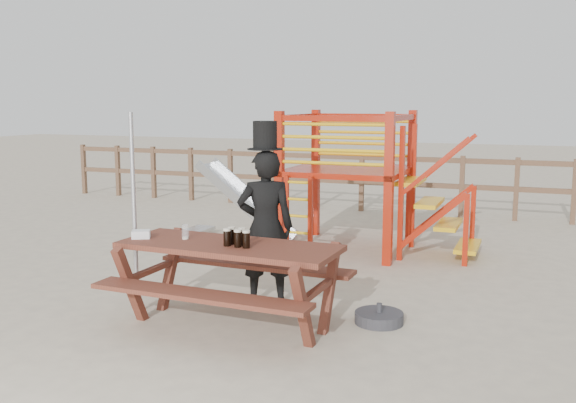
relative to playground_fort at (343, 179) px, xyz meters
name	(u,v)px	position (x,y,z in m)	size (l,w,h in m)	color
ground	(231,320)	(-0.12, -3.58, -1.07)	(60.00, 60.00, 0.00)	#C0B195
back_fence	(386,177)	(-0.12, 3.42, -0.34)	(15.09, 0.09, 1.20)	brown
playground_fort	(343,179)	(0.00, 0.00, 0.00)	(4.71, 1.84, 2.10)	#AA1E0B
picnic_table	(229,274)	(-0.04, -3.75, -0.54)	(2.22, 1.56, 0.84)	brown
man_with_hat	(265,223)	(-0.02, -2.90, -0.17)	(0.74, 0.63, 2.02)	black
metal_pole	(134,215)	(-1.15, -3.74, -0.01)	(0.05, 0.05, 2.12)	#B2B2B7
parasol_base	(379,318)	(1.33, -3.12, -1.01)	(0.49, 0.49, 0.21)	#323236
paper_bag	(141,234)	(-1.00, -3.85, -0.19)	(0.18, 0.14, 0.08)	white
stout_pints	(237,237)	(0.07, -3.81, -0.14)	(0.28, 0.18, 0.17)	black
empty_glasses	(185,232)	(-0.56, -3.72, -0.16)	(0.07, 0.07, 0.15)	silver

